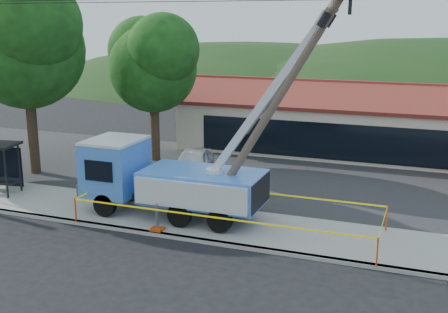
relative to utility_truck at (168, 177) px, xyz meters
name	(u,v)px	position (x,y,z in m)	size (l,w,h in m)	color
ground	(162,261)	(1.79, -4.19, -1.89)	(120.00, 120.00, 0.00)	black
curb	(186,238)	(1.79, -2.09, -1.82)	(60.00, 0.25, 0.15)	gray
sidewalk	(204,223)	(1.79, -0.19, -1.82)	(60.00, 4.00, 0.15)	gray
parking_lot	(260,176)	(1.79, 7.81, -1.84)	(60.00, 12.00, 0.10)	#28282B
strip_mall	(354,123)	(5.79, 15.79, -0.01)	(22.50, 8.53, 4.67)	beige
tree_west_near	(25,39)	(-10.21, 3.81, 5.63)	(7.56, 6.72, 10.80)	#332316
tree_lot	(153,59)	(-5.21, 8.81, 4.32)	(6.30, 5.60, 8.94)	#332316
hill_west	(247,84)	(-13.21, 50.81, -1.89)	(78.40, 56.00, 28.00)	#143312
hill_center	(446,92)	(11.79, 50.81, -1.89)	(89.60, 64.00, 32.00)	#143312
utility_truck	(168,177)	(0.00, 0.00, 0.00)	(11.45, 4.31, 9.71)	black
leaning_pole	(275,103)	(4.76, -0.04, 3.46)	(5.86, 1.93, 9.62)	brown
caution_tape	(228,208)	(2.95, -0.43, -0.94)	(12.48, 3.70, 1.07)	#D73D0B
car_silver	(193,179)	(-1.46, 6.00, -1.89)	(1.86, 4.63, 1.58)	silver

